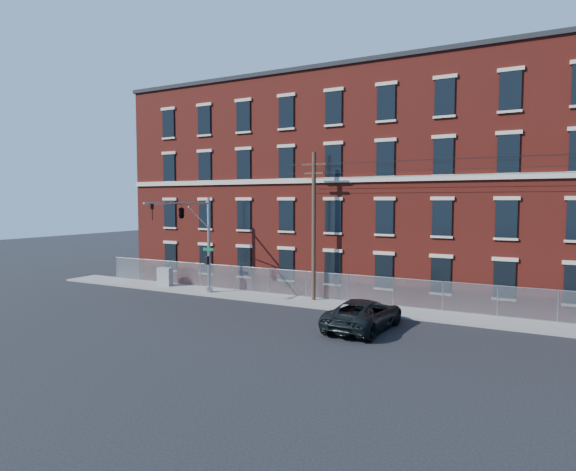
% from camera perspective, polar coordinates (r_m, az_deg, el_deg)
% --- Properties ---
extents(ground, '(140.00, 140.00, 0.00)m').
position_cam_1_polar(ground, '(30.06, -5.12, -9.17)').
color(ground, black).
rests_on(ground, ground).
extents(sidewalk, '(65.00, 3.00, 0.12)m').
position_cam_1_polar(sidewalk, '(30.53, 19.97, -9.08)').
color(sidewalk, gray).
rests_on(sidewalk, ground).
extents(mill_building, '(55.30, 14.32, 16.30)m').
position_cam_1_polar(mill_building, '(38.66, 22.12, 5.65)').
color(mill_building, maroon).
rests_on(mill_building, ground).
extents(chain_link_fence, '(59.06, 0.06, 1.85)m').
position_cam_1_polar(chain_link_fence, '(31.59, 20.35, -6.80)').
color(chain_link_fence, '#A5A8AD').
rests_on(chain_link_fence, ground).
extents(traffic_signal_mast, '(0.90, 6.75, 7.00)m').
position_cam_1_polar(traffic_signal_mast, '(34.62, -11.53, 1.51)').
color(traffic_signal_mast, '#9EA0A5').
rests_on(traffic_signal_mast, ground).
extents(utility_pole_near, '(1.80, 0.28, 10.00)m').
position_cam_1_polar(utility_pole_near, '(33.24, 3.02, 1.40)').
color(utility_pole_near, '#473023').
rests_on(utility_pole_near, ground).
extents(pickup_truck, '(3.10, 6.05, 1.64)m').
position_cam_1_polar(pickup_truck, '(26.86, 8.79, -9.01)').
color(pickup_truck, black).
rests_on(pickup_truck, ground).
extents(utility_cabinet, '(1.20, 0.69, 1.44)m').
position_cam_1_polar(utility_cabinet, '(40.40, -14.11, -4.66)').
color(utility_cabinet, gray).
rests_on(utility_cabinet, sidewalk).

